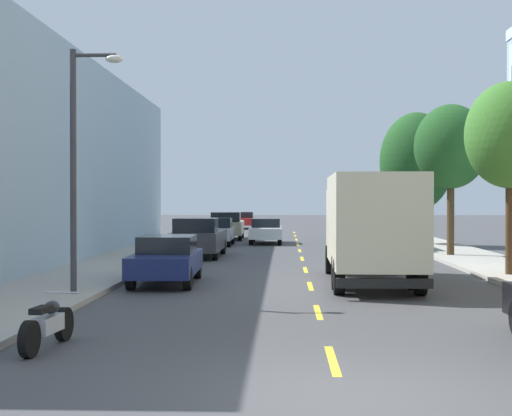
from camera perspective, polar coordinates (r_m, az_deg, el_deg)
ground_plane at (r=39.78m, az=3.26°, el=-2.97°), size 160.00×160.00×0.00m
sidewalk_left at (r=38.30m, az=-7.37°, el=-3.01°), size 3.20×120.00×0.14m
sidewalk_right at (r=38.58m, az=13.94°, el=-3.00°), size 3.20×120.00×0.14m
lane_centerline_dashes at (r=34.29m, az=3.44°, el=-3.55°), size 0.14×47.20×0.01m
street_tree_second at (r=25.14m, az=18.79°, el=5.27°), size 2.80×2.80×6.14m
street_tree_third at (r=33.23m, az=14.65°, el=4.52°), size 3.13×3.13×6.47m
street_tree_farthest at (r=41.40m, az=12.15°, el=3.48°), size 3.95×3.95×7.10m
street_lamp at (r=19.44m, az=-13.32°, el=4.28°), size 1.35×0.28×6.18m
delivery_box_truck at (r=22.38m, az=8.73°, el=-1.07°), size 2.53×7.74×3.22m
parked_pickup_champagne at (r=46.98m, az=-2.24°, el=-1.40°), size 2.10×5.34×1.73m
parked_sedan_red at (r=64.32m, az=-0.94°, el=-0.91°), size 1.88×4.53×1.43m
parked_wagon_burgundy at (r=44.02m, az=8.91°, el=-1.58°), size 1.94×4.74×1.50m
parked_sedan_navy at (r=22.52m, az=-6.84°, el=-3.86°), size 1.92×4.55×1.43m
parked_pickup_forest at (r=52.16m, az=7.85°, el=-1.20°), size 2.08×5.33×1.73m
parked_pickup_charcoal at (r=32.65m, az=-4.41°, el=-2.32°), size 2.04×5.31×1.73m
parked_hatchback_silver at (r=41.02m, az=-3.01°, el=-1.80°), size 1.75×4.00×1.50m
parked_suv_teal at (r=36.80m, az=9.99°, el=-1.74°), size 1.99×4.81×1.93m
moving_white_sedan at (r=42.67m, az=0.77°, el=-1.72°), size 1.80×4.50×1.43m
parked_motorcycle at (r=13.22m, az=-15.61°, el=-8.57°), size 0.62×2.05×0.90m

